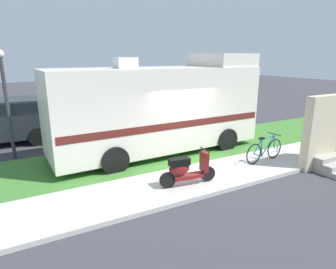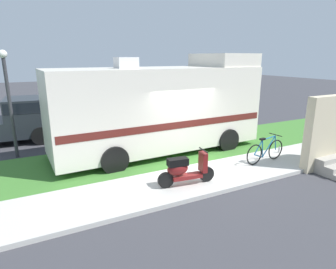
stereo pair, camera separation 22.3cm
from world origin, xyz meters
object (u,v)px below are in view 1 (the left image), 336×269
object	(u,v)px
motorhome_rv	(159,107)
bottle_green	(277,149)
bicycle	(264,150)
scooter	(186,169)
street_lamp_post	(6,94)
bottle_spare	(317,149)
pickup_truck_near	(11,120)

from	to	relation	value
motorhome_rv	bottle_green	distance (m)	4.69
motorhome_rv	bicycle	world-z (taller)	motorhome_rv
scooter	street_lamp_post	world-z (taller)	street_lamp_post
bottle_spare	street_lamp_post	xyz separation A→B (m)	(-9.97, 4.95, 2.09)
pickup_truck_near	bottle_spare	distance (m)	12.38
bottle_green	bottle_spare	distance (m)	1.49
bicycle	bottle_spare	size ratio (longest dim) A/B	6.04
bicycle	pickup_truck_near	bearing A→B (deg)	136.30
scooter	street_lamp_post	distance (m)	6.75
motorhome_rv	bottle_green	xyz separation A→B (m)	(3.72, -2.43, -1.52)
scooter	bicycle	size ratio (longest dim) A/B	0.96
bottle_green	bottle_spare	size ratio (longest dim) A/B	0.93
motorhome_rv	bicycle	bearing A→B (deg)	-49.15
motorhome_rv	bottle_green	world-z (taller)	motorhome_rv
bottle_spare	scooter	bearing A→B (deg)	-179.11
motorhome_rv	pickup_truck_near	xyz separation A→B (m)	(-4.92, 4.19, -0.77)
pickup_truck_near	scooter	bearing A→B (deg)	-61.06
bottle_spare	street_lamp_post	size ratio (longest dim) A/B	0.08
motorhome_rv	bottle_spare	xyz separation A→B (m)	(5.03, -3.14, -1.51)
bottle_green	bottle_spare	xyz separation A→B (m)	(1.31, -0.71, 0.01)
street_lamp_post	pickup_truck_near	bearing A→B (deg)	89.40
motorhome_rv	bottle_spare	distance (m)	6.12
bicycle	bottle_green	distance (m)	1.32
scooter	bottle_green	world-z (taller)	scooter
street_lamp_post	bottle_spare	bearing A→B (deg)	-26.42
bicycle	bottle_green	world-z (taller)	bicycle
scooter	street_lamp_post	bearing A→B (deg)	129.29
bicycle	street_lamp_post	distance (m)	9.01
bottle_spare	bicycle	bearing A→B (deg)	174.75
street_lamp_post	scooter	bearing A→B (deg)	-50.71
pickup_truck_near	bottle_spare	xyz separation A→B (m)	(9.95, -7.33, -0.74)
bicycle	bottle_spare	distance (m)	2.54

